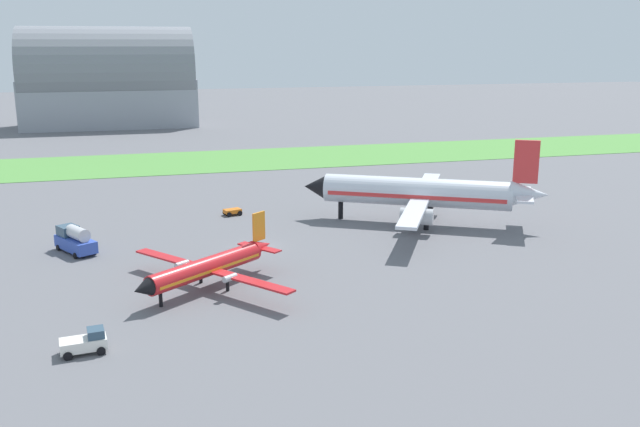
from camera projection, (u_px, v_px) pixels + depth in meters
name	position (u px, v px, depth m)	size (l,w,h in m)	color
ground_plane	(257.00, 247.00, 84.01)	(600.00, 600.00, 0.00)	slate
grass_taxiway_strip	(202.00, 161.00, 144.52)	(360.00, 28.00, 0.08)	#549342
airplane_midfield_jet	(421.00, 193.00, 93.99)	(30.74, 30.78, 12.02)	silver
airplane_foreground_turboprop	(209.00, 266.00, 69.35)	(16.10, 18.15, 6.51)	red
baggage_cart_near_gate	(232.00, 211.00, 99.50)	(2.76, 2.32, 0.90)	orange
pushback_tug_midfield	(86.00, 342.00, 55.20)	(3.78, 2.41, 1.95)	white
fuel_truck_by_runway	(75.00, 239.00, 81.63)	(5.26, 6.85, 3.29)	#334FB2
hangar_distant	(109.00, 82.00, 203.10)	(49.40, 25.38, 28.91)	#9399A3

